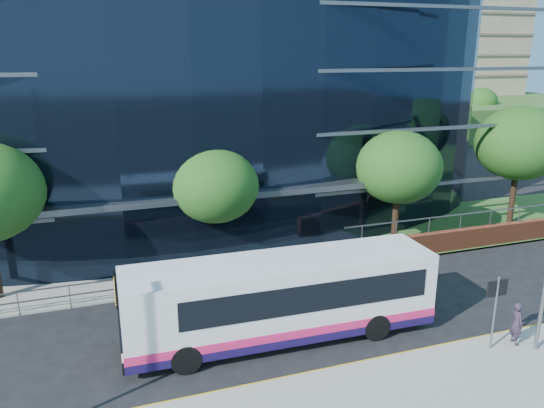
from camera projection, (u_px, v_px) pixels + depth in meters
name	position (u px, v px, depth m)	size (l,w,h in m)	color
ground	(359.00, 351.00, 19.37)	(200.00, 200.00, 0.00)	black
kerb	(373.00, 363.00, 18.44)	(80.00, 0.25, 0.16)	gray
yellow_line_outer	(370.00, 362.00, 18.64)	(80.00, 0.08, 0.01)	gold
yellow_line_inner	(367.00, 360.00, 18.78)	(80.00, 0.08, 0.01)	gold
far_forecourt	(154.00, 262.00, 27.45)	(50.00, 8.00, 0.10)	gray
glass_office	(159.00, 92.00, 34.82)	(44.00, 23.10, 16.00)	black
guard_railings	(118.00, 284.00, 22.97)	(24.00, 0.05, 1.10)	slate
apartment_block	(371.00, 47.00, 78.32)	(60.00, 42.00, 30.00)	#2D511E
street_sign	(496.00, 297.00, 18.75)	(0.85, 0.09, 2.80)	slate
tree_far_b	(215.00, 186.00, 25.88)	(4.29, 4.29, 6.05)	black
tree_far_c	(399.00, 167.00, 28.49)	(4.62, 4.62, 6.51)	black
tree_far_d	(520.00, 143.00, 32.06)	(5.28, 5.28, 7.44)	black
tree_dist_e	(380.00, 105.00, 61.99)	(4.62, 4.62, 6.51)	black
tree_dist_f	(480.00, 102.00, 68.95)	(4.29, 4.29, 6.05)	black
city_bus	(284.00, 297.00, 19.81)	(11.78, 2.99, 3.17)	silver
pedestrian	(517.00, 323.00, 19.37)	(0.60, 0.39, 1.64)	#2D2132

